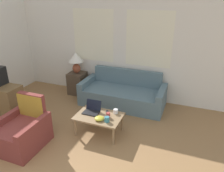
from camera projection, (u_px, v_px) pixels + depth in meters
wall_back at (123, 47)px, 5.41m from camera, size 6.73×0.06×2.60m
couch at (123, 94)px, 5.37m from camera, size 2.02×0.88×0.80m
armchair at (23, 132)px, 3.89m from camera, size 0.73×0.83×0.88m
side_table at (78, 83)px, 5.92m from camera, size 0.43×0.43×0.59m
table_lamp at (76, 60)px, 5.66m from camera, size 0.39×0.39×0.55m
coffee_table at (99, 118)px, 4.20m from camera, size 0.88×0.59×0.38m
laptop at (92, 110)px, 4.28m from camera, size 0.31×0.27×0.22m
cup_navy at (116, 111)px, 4.24m from camera, size 0.09×0.09×0.09m
cup_yellow at (107, 119)px, 3.96m from camera, size 0.09×0.09×0.10m
cup_white at (108, 115)px, 4.10m from camera, size 0.08×0.08×0.10m
snack_bowl at (99, 118)px, 4.02m from camera, size 0.18×0.18×0.07m
tv_remote at (107, 112)px, 4.27m from camera, size 0.09×0.16×0.02m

